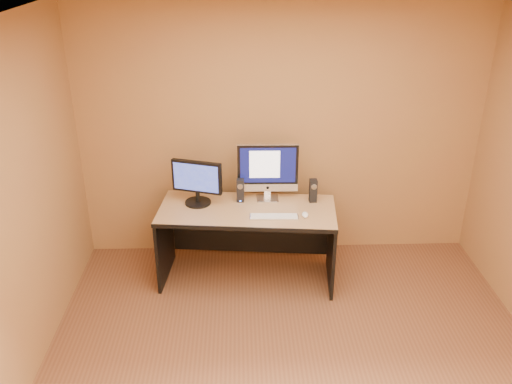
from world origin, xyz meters
TOP-DOWN VIEW (x-y plane):
  - floor at (0.00, 0.00)m, footprint 4.00×4.00m
  - walls at (0.00, 0.00)m, footprint 4.00×4.00m
  - ceiling at (0.00, 0.00)m, footprint 4.00×4.00m
  - desk at (-0.35, 1.41)m, footprint 1.71×0.88m
  - imac at (-0.14, 1.62)m, footprint 0.59×0.22m
  - second_monitor at (-0.81, 1.55)m, footprint 0.54×0.38m
  - speaker_left at (-0.41, 1.59)m, footprint 0.07×0.08m
  - speaker_right at (0.29, 1.56)m, footprint 0.07×0.08m
  - keyboard at (-0.10, 1.24)m, footprint 0.45×0.13m
  - mouse at (0.18, 1.25)m, footprint 0.06×0.11m
  - cable_a at (-0.09, 1.66)m, footprint 0.10×0.21m
  - cable_b at (-0.15, 1.72)m, footprint 0.12×0.15m

SIDE VIEW (x-z plane):
  - floor at x=0.00m, z-range 0.00..0.00m
  - desk at x=-0.35m, z-range 0.00..0.76m
  - cable_a at x=-0.09m, z-range 0.76..0.77m
  - cable_b at x=-0.15m, z-range 0.76..0.77m
  - keyboard at x=-0.10m, z-range 0.76..0.78m
  - mouse at x=0.18m, z-range 0.76..0.80m
  - speaker_left at x=-0.41m, z-range 0.76..0.99m
  - speaker_right at x=0.29m, z-range 0.76..0.99m
  - second_monitor at x=-0.81m, z-range 0.76..1.19m
  - imac at x=-0.14m, z-range 0.76..1.32m
  - walls at x=0.00m, z-range 0.00..2.60m
  - ceiling at x=0.00m, z-range 2.60..2.60m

